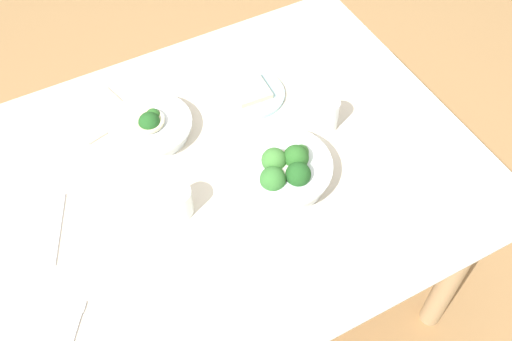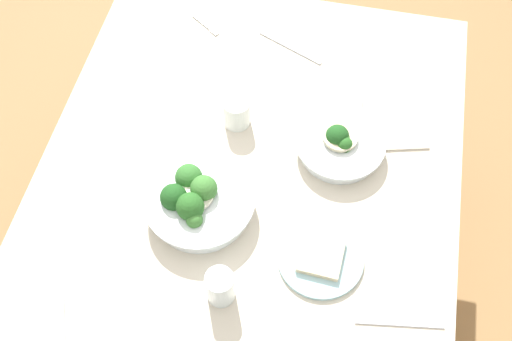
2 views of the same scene
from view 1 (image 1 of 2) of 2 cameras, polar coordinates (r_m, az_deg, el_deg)
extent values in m
plane|color=#9E7547|center=(2.24, -2.03, -11.09)|extent=(6.00, 6.00, 0.00)
cube|color=beige|center=(1.64, -2.72, 0.03)|extent=(1.35, 1.08, 0.01)
cube|color=tan|center=(1.65, -2.70, -0.30)|extent=(1.31, 1.04, 0.02)
cylinder|color=tan|center=(1.99, 18.23, -8.98)|extent=(0.07, 0.07, 0.68)
cylinder|color=tan|center=(2.14, -21.08, -3.69)|extent=(0.07, 0.07, 0.68)
cylinder|color=tan|center=(2.35, 5.28, 6.88)|extent=(0.07, 0.07, 0.68)
cylinder|color=white|center=(1.73, -9.86, 3.94)|extent=(0.21, 0.21, 0.04)
cylinder|color=white|center=(1.71, -9.96, 4.45)|extent=(0.23, 0.23, 0.01)
sphere|color=#286023|center=(1.71, -9.68, 5.12)|extent=(0.04, 0.04, 0.04)
sphere|color=#1E511E|center=(1.70, -10.04, 4.47)|extent=(0.06, 0.06, 0.06)
sphere|color=#33702D|center=(1.70, -10.05, 4.68)|extent=(0.05, 0.05, 0.05)
cylinder|color=beige|center=(1.70, -10.15, 4.64)|extent=(0.09, 0.09, 0.01)
cylinder|color=white|center=(1.60, 2.35, -0.13)|extent=(0.24, 0.24, 0.05)
cylinder|color=white|center=(1.58, 2.39, 0.53)|extent=(0.27, 0.27, 0.01)
sphere|color=#286023|center=(1.57, 3.79, 1.24)|extent=(0.07, 0.07, 0.07)
sphere|color=#1E511E|center=(1.54, 4.01, -0.37)|extent=(0.07, 0.07, 0.07)
sphere|color=#33702D|center=(1.53, 1.60, -0.83)|extent=(0.07, 0.07, 0.07)
sphere|color=#3D7A33|center=(1.59, 4.30, 1.77)|extent=(0.04, 0.04, 0.04)
sphere|color=#3D7A33|center=(1.56, 1.72, 0.99)|extent=(0.07, 0.07, 0.07)
cylinder|color=beige|center=(1.56, 2.52, 0.63)|extent=(0.09, 0.09, 0.01)
cylinder|color=#99C6D1|center=(1.82, -0.52, 7.24)|extent=(0.20, 0.20, 0.01)
cube|color=beige|center=(1.81, -0.52, 7.56)|extent=(0.11, 0.11, 0.02)
cylinder|color=silver|center=(1.71, 6.72, 5.30)|extent=(0.07, 0.07, 0.10)
cylinder|color=silver|center=(1.53, -7.34, -2.93)|extent=(0.07, 0.07, 0.08)
cube|color=#B7B7BC|center=(1.65, 16.36, -2.19)|extent=(0.08, 0.03, 0.00)
cube|color=#B7B7BC|center=(1.68, 17.27, -1.08)|extent=(0.03, 0.02, 0.00)
cube|color=#B7B7BC|center=(1.46, -16.70, -14.24)|extent=(0.05, 0.07, 0.00)
cube|color=#B7B7BC|center=(1.48, -16.08, -12.30)|extent=(0.03, 0.03, 0.00)
cube|color=#B7B7BC|center=(1.60, -18.13, -5.23)|extent=(0.09, 0.20, 0.00)
cube|color=#B7B7BC|center=(1.99, -0.13, 11.87)|extent=(0.04, 0.20, 0.00)
cube|color=#B1A997|center=(1.82, -14.67, 5.14)|extent=(0.20, 0.19, 0.01)
camera|label=2|loc=(1.64, 31.38, 50.76)|focal=43.78mm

